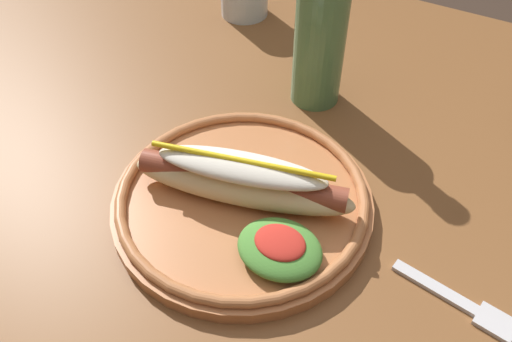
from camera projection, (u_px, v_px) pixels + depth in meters
name	position (u px, v px, depth m)	size (l,w,h in m)	color
dining_table	(302.00, 220.00, 0.68)	(1.33, 0.93, 0.74)	brown
hot_dog_plate	(244.00, 197.00, 0.56)	(0.28, 0.28, 0.08)	#B77042
fork	(463.00, 304.00, 0.49)	(0.12, 0.04, 0.00)	silver
glass_bottle	(320.00, 37.00, 0.65)	(0.07, 0.07, 0.24)	#4C7F51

